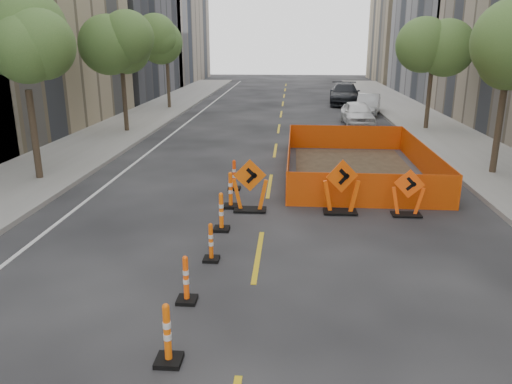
# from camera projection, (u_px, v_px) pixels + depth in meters

# --- Properties ---
(ground_plane) EXTENTS (140.00, 140.00, 0.00)m
(ground_plane) POSITION_uv_depth(u_px,v_px,m) (242.00, 357.00, 8.13)
(ground_plane) COLOR black
(sidewalk_left) EXTENTS (4.00, 90.00, 0.15)m
(sidewalk_left) POSITION_uv_depth(u_px,v_px,m) (50.00, 166.00, 20.17)
(sidewalk_left) COLOR gray
(sidewalk_left) RESTS_ON ground
(sidewalk_right) EXTENTS (4.00, 90.00, 0.15)m
(sidewalk_right) POSITION_uv_depth(u_px,v_px,m) (508.00, 174.00, 18.94)
(sidewalk_right) COLOR gray
(sidewalk_right) RESTS_ON ground
(bld_left_d) EXTENTS (12.00, 16.00, 14.00)m
(bld_left_d) POSITION_uv_depth(u_px,v_px,m) (95.00, 16.00, 44.65)
(bld_left_d) COLOR #4C4C51
(bld_left_d) RESTS_ON ground
(bld_right_e) EXTENTS (12.00, 14.00, 16.00)m
(bld_right_e) POSITION_uv_depth(u_px,v_px,m) (428.00, 14.00, 60.56)
(bld_right_e) COLOR tan
(bld_right_e) RESTS_ON ground
(tree_l_b) EXTENTS (2.80, 2.80, 5.95)m
(tree_l_b) POSITION_uv_depth(u_px,v_px,m) (24.00, 53.00, 16.92)
(tree_l_b) COLOR #382B1E
(tree_l_b) RESTS_ON ground
(tree_l_c) EXTENTS (2.80, 2.80, 5.95)m
(tree_l_c) POSITION_uv_depth(u_px,v_px,m) (121.00, 49.00, 26.46)
(tree_l_c) COLOR #382B1E
(tree_l_c) RESTS_ON ground
(tree_l_d) EXTENTS (2.80, 2.80, 5.95)m
(tree_l_d) POSITION_uv_depth(u_px,v_px,m) (166.00, 46.00, 36.01)
(tree_l_d) COLOR #382B1E
(tree_l_d) RESTS_ON ground
(tree_r_b) EXTENTS (2.80, 2.80, 5.95)m
(tree_r_b) POSITION_uv_depth(u_px,v_px,m) (509.00, 53.00, 17.69)
(tree_r_b) COLOR #382B1E
(tree_r_b) RESTS_ON ground
(tree_r_c) EXTENTS (2.80, 2.80, 5.95)m
(tree_r_c) POSITION_uv_depth(u_px,v_px,m) (434.00, 48.00, 27.23)
(tree_r_c) COLOR #382B1E
(tree_r_c) RESTS_ON ground
(channelizer_2) EXTENTS (0.42, 0.42, 1.06)m
(channelizer_2) POSITION_uv_depth(u_px,v_px,m) (167.00, 334.00, 7.82)
(channelizer_2) COLOR #E65B09
(channelizer_2) RESTS_ON ground
(channelizer_3) EXTENTS (0.39, 0.39, 0.98)m
(channelizer_3) POSITION_uv_depth(u_px,v_px,m) (186.00, 279.00, 9.69)
(channelizer_3) COLOR #FC520A
(channelizer_3) RESTS_ON ground
(channelizer_4) EXTENTS (0.37, 0.37, 0.93)m
(channelizer_4) POSITION_uv_depth(u_px,v_px,m) (211.00, 242.00, 11.54)
(channelizer_4) COLOR #DB5209
(channelizer_4) RESTS_ON ground
(channelizer_5) EXTENTS (0.42, 0.42, 1.07)m
(channelizer_5) POSITION_uv_depth(u_px,v_px,m) (221.00, 212.00, 13.38)
(channelizer_5) COLOR #F35F0A
(channelizer_5) RESTS_ON ground
(channelizer_6) EXTENTS (0.45, 0.45, 1.13)m
(channelizer_6) POSITION_uv_depth(u_px,v_px,m) (231.00, 190.00, 15.22)
(channelizer_6) COLOR #E05609
(channelizer_6) RESTS_ON ground
(channelizer_7) EXTENTS (0.41, 0.41, 1.05)m
(channelizer_7) POSITION_uv_depth(u_px,v_px,m) (234.00, 175.00, 17.09)
(channelizer_7) COLOR #EC4009
(channelizer_7) RESTS_ON ground
(chevron_sign_left) EXTENTS (1.17, 0.81, 1.61)m
(chevron_sign_left) POSITION_uv_depth(u_px,v_px,m) (250.00, 185.00, 14.83)
(chevron_sign_left) COLOR #DF5509
(chevron_sign_left) RESTS_ON ground
(chevron_sign_center) EXTENTS (1.25, 0.97, 1.65)m
(chevron_sign_center) POSITION_uv_depth(u_px,v_px,m) (341.00, 187.00, 14.63)
(chevron_sign_center) COLOR #EC4F09
(chevron_sign_center) RESTS_ON ground
(chevron_sign_right) EXTENTS (1.05, 0.78, 1.42)m
(chevron_sign_right) POSITION_uv_depth(u_px,v_px,m) (408.00, 193.00, 14.44)
(chevron_sign_right) COLOR #FF4D0A
(chevron_sign_right) RESTS_ON ground
(safety_fence) EXTENTS (5.26, 8.88, 1.11)m
(safety_fence) POSITION_uv_depth(u_px,v_px,m) (356.00, 158.00, 19.37)
(safety_fence) COLOR red
(safety_fence) RESTS_ON ground
(parked_car_near) EXTENTS (1.85, 4.28, 1.44)m
(parked_car_near) POSITION_uv_depth(u_px,v_px,m) (358.00, 113.00, 30.10)
(parked_car_near) COLOR white
(parked_car_near) RESTS_ON ground
(parked_car_mid) EXTENTS (2.29, 4.38, 1.37)m
(parked_car_mid) POSITION_uv_depth(u_px,v_px,m) (368.00, 104.00, 34.59)
(parked_car_mid) COLOR #A4A6AA
(parked_car_mid) RESTS_ON ground
(parked_car_far) EXTENTS (2.71, 5.88, 1.66)m
(parked_car_far) POSITION_uv_depth(u_px,v_px,m) (345.00, 94.00, 39.92)
(parked_car_far) COLOR black
(parked_car_far) RESTS_ON ground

